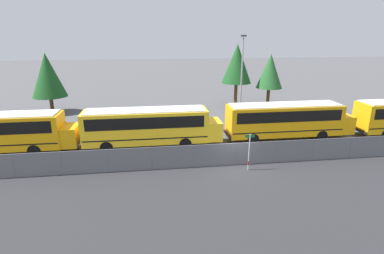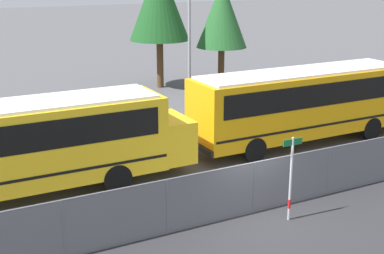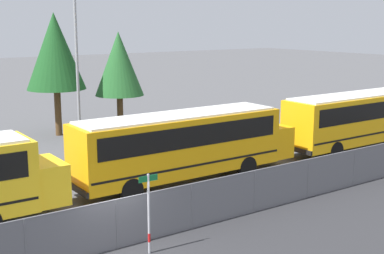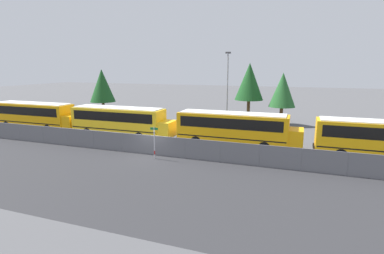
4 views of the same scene
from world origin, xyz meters
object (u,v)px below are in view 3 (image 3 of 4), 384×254
school_bus_2 (184,141)px  tree_1 (55,52)px  school_bus_3 (361,116)px  tree_0 (119,64)px  light_pole (77,69)px  street_sign (149,212)px

school_bus_2 → tree_1: bearing=93.9°
school_bus_3 → tree_0: (-9.18, 13.63, 2.65)m
school_bus_2 → tree_0: size_ratio=1.71×
tree_0 → light_pole: bearing=-132.0°
school_bus_2 → tree_0: (3.51, 13.33, 2.65)m
school_bus_3 → tree_1: size_ratio=1.44×
school_bus_2 → light_pole: bearing=109.2°
school_bus_3 → tree_0: tree_0 is taller
light_pole → tree_0: 8.79m
school_bus_3 → light_pole: size_ratio=1.27×
light_pole → tree_0: size_ratio=1.35×
tree_1 → light_pole: bearing=-101.6°
street_sign → school_bus_3: bearing=17.5°
school_bus_2 → school_bus_3: bearing=-1.4°
street_sign → tree_0: bearing=65.0°
tree_1 → street_sign: bearing=-103.0°
light_pole → tree_0: bearing=48.0°
school_bus_2 → tree_0: tree_0 is taller
school_bus_2 → tree_1: tree_1 is taller
light_pole → tree_1: bearing=78.4°
light_pole → school_bus_2: bearing=-70.8°
school_bus_2 → street_sign: 8.18m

